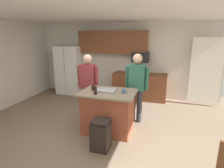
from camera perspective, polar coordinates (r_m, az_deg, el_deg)
floor at (r=4.56m, az=-4.36°, el=-13.61°), size 7.04×7.04×0.00m
ceiling at (r=4.04m, az=-5.13°, el=20.89°), size 7.04×7.04×0.00m
back_wall at (r=6.76m, az=3.96°, el=7.39°), size 6.40×0.10×2.60m
french_door_window_panel at (r=6.33m, az=26.70°, el=3.51°), size 0.90×0.06×2.00m
cabinet_run_upper at (r=6.61m, az=0.20°, el=12.70°), size 2.40×0.38×0.75m
cabinet_run_lower at (r=6.51m, az=8.36°, el=-0.66°), size 1.80×0.63×0.90m
refrigerator at (r=7.15m, az=-12.75°, el=4.15°), size 0.89×0.76×1.78m
microwave_over_range at (r=6.34m, az=8.73°, el=8.13°), size 0.56×0.40×0.32m
kitchen_island at (r=4.29m, az=-1.16°, el=-8.36°), size 1.21×0.89×0.95m
person_guest_left at (r=4.62m, az=7.57°, el=0.13°), size 0.57×0.23×1.74m
person_elder_center at (r=4.84m, az=-7.31°, el=0.54°), size 0.57×0.22×1.70m
mug_blue_stoneware at (r=4.02m, az=3.52°, el=-2.14°), size 0.12×0.08×0.10m
glass_pilsner at (r=4.25m, az=-5.83°, el=-1.08°), size 0.07×0.07×0.12m
glass_short_whisky at (r=3.94m, az=-5.10°, el=-1.98°), size 0.07×0.07×0.17m
serving_tray at (r=4.14m, az=-1.93°, el=-2.02°), size 0.44×0.30×0.04m
trash_bin at (r=3.73m, az=-3.42°, el=-15.25°), size 0.34×0.34×0.61m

